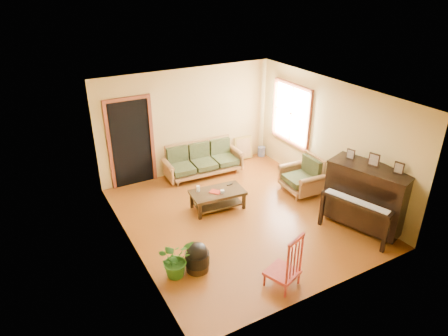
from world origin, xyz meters
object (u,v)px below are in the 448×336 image
coffee_table (218,200)px  piano (366,198)px  ceramic_crock (261,151)px  red_chair (283,260)px  footstool (197,260)px  armchair (301,175)px  potted_plant (175,259)px  sofa (203,160)px

coffee_table → piano: 3.00m
piano → ceramic_crock: bearing=69.3°
coffee_table → red_chair: 2.60m
coffee_table → footstool: size_ratio=2.73×
armchair → ceramic_crock: size_ratio=3.34×
footstool → potted_plant: bearing=171.4°
armchair → potted_plant: (-3.60, -1.22, -0.11)m
sofa → potted_plant: bearing=-120.7°
armchair → red_chair: size_ratio=0.86×
sofa → red_chair: (-0.65, -4.13, 0.09)m
armchair → red_chair: red_chair is taller
sofa → red_chair: red_chair is taller
armchair → piano: 1.74m
red_chair → ceramic_crock: (2.56, 4.39, -0.37)m
footstool → ceramic_crock: size_ratio=1.61×
sofa → piano: (1.74, -3.57, 0.25)m
red_chair → potted_plant: 1.76m
armchair → footstool: size_ratio=2.07×
potted_plant → sofa: bearing=56.4°
armchair → piano: piano is taller
ceramic_crock → potted_plant: 5.18m
ceramic_crock → potted_plant: (-3.96, -3.34, 0.20)m
ceramic_crock → red_chair: bearing=-120.2°
armchair → potted_plant: size_ratio=1.33×
footstool → potted_plant: (-0.37, 0.06, 0.13)m
sofa → armchair: bearing=-47.2°
coffee_table → potted_plant: size_ratio=1.74×
armchair → potted_plant: 3.80m
footstool → piano: bearing=-7.3°
armchair → ceramic_crock: armchair is taller
sofa → red_chair: bearing=-95.9°
sofa → piano: bearing=-61.1°
sofa → footstool: 3.56m
ceramic_crock → armchair: bearing=-99.6°
coffee_table → piano: bearing=-42.8°
coffee_table → piano: piano is taller
footstool → coffee_table: bearing=51.8°
red_chair → potted_plant: size_ratio=1.54×
armchair → ceramic_crock: (0.36, 2.12, -0.30)m
armchair → piano: size_ratio=0.57×
footstool → potted_plant: potted_plant is taller
sofa → ceramic_crock: size_ratio=7.43×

